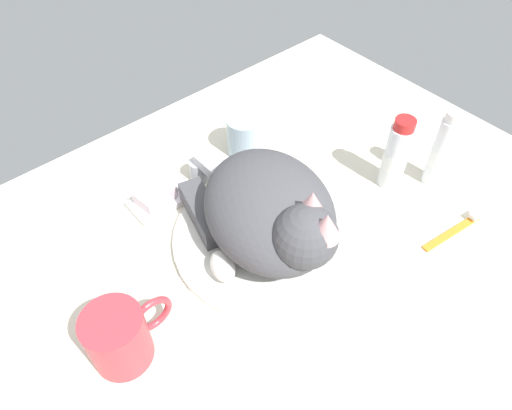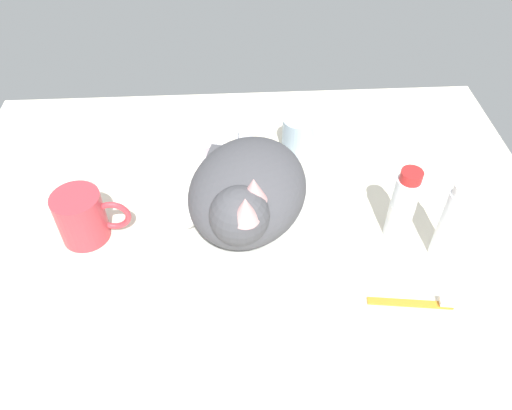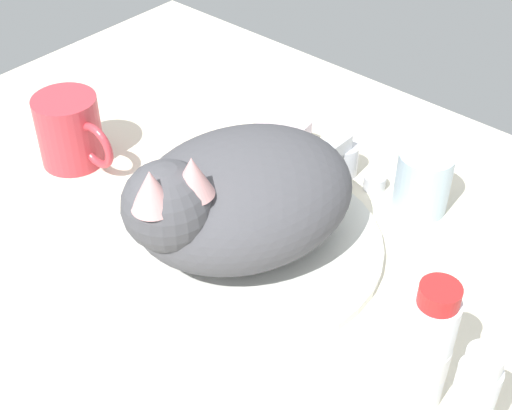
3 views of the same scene
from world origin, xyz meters
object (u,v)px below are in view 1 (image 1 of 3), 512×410
at_px(faucet, 202,171).
at_px(cat, 272,213).
at_px(coffee_mug, 120,337).
at_px(rinse_cup, 244,136).
at_px(soap_bar, 155,195).
at_px(toothbrush, 457,229).
at_px(toothpaste_bottle, 396,155).
at_px(mouthwash_bottle, 441,151).

xyz_separation_m(faucet, cat, (-0.00, -0.19, 0.05)).
relative_size(coffee_mug, rinse_cup, 1.60).
distance_m(soap_bar, toothbrush, 0.51).
relative_size(rinse_cup, soap_bar, 1.26).
xyz_separation_m(soap_bar, toothpaste_bottle, (0.35, -0.23, 0.04)).
distance_m(faucet, cat, 0.20).
bearing_deg(faucet, coffee_mug, -144.57).
distance_m(coffee_mug, rinse_cup, 0.44).
height_order(rinse_cup, soap_bar, rinse_cup).
relative_size(cat, coffee_mug, 2.49).
bearing_deg(rinse_cup, cat, -119.38).
relative_size(coffee_mug, toothbrush, 0.95).
height_order(coffee_mug, toothpaste_bottle, toothpaste_bottle).
relative_size(toothpaste_bottle, mouthwash_bottle, 0.92).
height_order(coffee_mug, mouthwash_bottle, mouthwash_bottle).
bearing_deg(rinse_cup, soap_bar, -177.84).
height_order(coffee_mug, rinse_cup, coffee_mug).
height_order(cat, toothbrush, cat).
distance_m(cat, rinse_cup, 0.24).
bearing_deg(toothbrush, soap_bar, 132.60).
relative_size(faucet, toothpaste_bottle, 0.86).
bearing_deg(rinse_cup, toothpaste_bottle, -58.77).
distance_m(cat, soap_bar, 0.22).
relative_size(mouthwash_bottle, toothbrush, 1.18).
xyz_separation_m(cat, rinse_cup, (0.11, 0.20, -0.04)).
xyz_separation_m(toothpaste_bottle, mouthwash_bottle, (0.06, -0.05, 0.01)).
xyz_separation_m(faucet, mouthwash_bottle, (0.32, -0.27, 0.05)).
distance_m(rinse_cup, mouthwash_bottle, 0.35).
relative_size(cat, toothpaste_bottle, 2.16).
bearing_deg(coffee_mug, cat, 1.92).
bearing_deg(toothpaste_bottle, soap_bar, 146.70).
relative_size(faucet, soap_bar, 2.01).
height_order(cat, soap_bar, cat).
distance_m(rinse_cup, soap_bar, 0.21).
bearing_deg(toothpaste_bottle, rinse_cup, 121.23).
xyz_separation_m(mouthwash_bottle, toothbrush, (-0.07, -0.10, -0.07)).
height_order(faucet, cat, cat).
relative_size(faucet, mouthwash_bottle, 0.80).
bearing_deg(coffee_mug, toothbrush, -18.05).
bearing_deg(soap_bar, faucet, -3.63).
xyz_separation_m(rinse_cup, soap_bar, (-0.21, -0.01, -0.01)).
relative_size(faucet, coffee_mug, 0.99).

